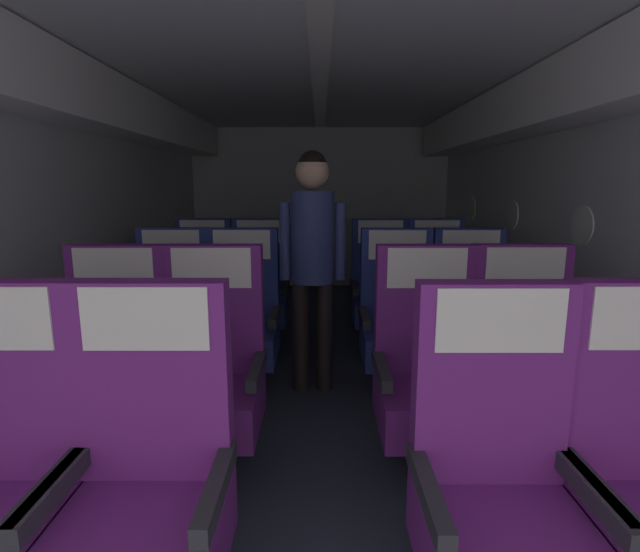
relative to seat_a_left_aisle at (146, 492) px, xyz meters
The scene contains 17 objects.
ground 1.92m from the seat_a_left_aisle, 73.32° to the left, with size 3.70×7.26×0.02m, color #2D3342.
fuselage_shell 2.41m from the seat_a_left_aisle, 75.33° to the left, with size 3.58×6.91×2.19m.
seat_a_left_aisle is the anchor object (origin of this frame).
seat_a_right_window 1.08m from the seat_a_left_aisle, ahead, with size 0.52×0.51×1.09m.
seat_b_left_window 1.02m from the seat_a_left_aisle, 118.09° to the left, with size 0.52×0.51×1.09m.
seat_b_left_aisle 0.91m from the seat_a_left_aisle, 90.00° to the left, with size 0.52×0.51×1.09m.
seat_b_right_aisle 1.81m from the seat_a_left_aisle, 30.68° to the left, with size 0.52×0.51×1.09m.
seat_b_right_window 1.40m from the seat_a_left_aisle, 40.38° to the left, with size 0.52×0.51×1.09m.
seat_c_left_window 1.92m from the seat_a_left_aisle, 104.82° to the left, with size 0.52×0.51×1.09m.
seat_c_left_aisle 1.84m from the seat_a_left_aisle, 90.06° to the left, with size 0.52×0.51×1.09m.
seat_c_right_aisle 2.41m from the seat_a_left_aisle, 49.39° to the left, with size 0.52×0.51×1.09m.
seat_c_right_window 2.12m from the seat_a_left_aisle, 59.77° to the left, with size 0.52×0.51×1.09m.
seat_d_left_window 2.82m from the seat_a_left_aisle, 100.19° to the left, with size 0.52×0.51×1.09m.
seat_d_left_aisle 2.76m from the seat_a_left_aisle, 89.91° to the left, with size 0.52×0.51×1.09m.
seat_d_right_aisle 3.16m from the seat_a_left_aisle, 60.46° to the left, with size 0.52×0.51×1.09m.
seat_d_right_window 2.95m from the seat_a_left_aisle, 68.84° to the left, with size 0.52×0.51×1.09m.
flight_attendant 1.91m from the seat_a_left_aisle, 74.62° to the left, with size 0.43×0.28×1.60m.
Camera 1 is at (-0.00, 0.33, 1.38)m, focal length 26.67 mm.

